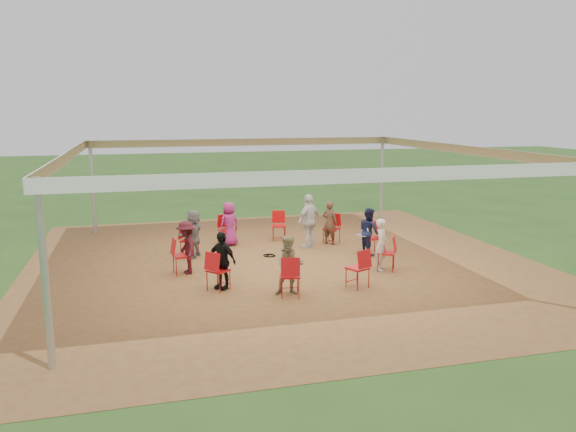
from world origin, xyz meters
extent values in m
plane|color=#254816|center=(0.00, 0.00, 0.00)|extent=(80.00, 80.00, 0.00)
plane|color=brown|center=(0.00, 0.00, 0.01)|extent=(13.00, 13.00, 0.00)
cylinder|color=#B2B2B7|center=(-5.00, -5.00, 1.50)|extent=(0.12, 0.12, 3.00)
cylinder|color=#B2B2B7|center=(-5.00, 5.00, 1.50)|extent=(0.12, 0.12, 3.00)
cylinder|color=#B2B2B7|center=(5.00, 5.00, 1.50)|extent=(0.12, 0.12, 3.00)
plane|color=white|center=(0.00, 0.00, 3.00)|extent=(10.30, 10.30, 0.00)
cube|color=white|center=(0.00, -5.15, 2.88)|extent=(10.30, 0.03, 0.24)
cube|color=white|center=(0.00, 5.15, 2.88)|extent=(10.30, 0.03, 0.24)
cube|color=white|center=(-5.15, 0.00, 2.88)|extent=(0.03, 10.30, 0.24)
cube|color=white|center=(5.15, 0.00, 2.88)|extent=(0.03, 10.30, 0.24)
imported|color=#161B39|center=(2.52, 0.29, 0.66)|extent=(0.43, 0.67, 1.31)
imported|color=#503424|center=(1.87, 1.71, 0.66)|extent=(0.55, 0.56, 1.31)
imported|color=#8F1F5F|center=(-1.05, 2.31, 0.66)|extent=(0.73, 0.59, 1.31)
imported|color=slate|center=(-2.21, 1.25, 0.66)|extent=(0.99, 1.28, 1.31)
imported|color=#390F15|center=(-2.52, -0.29, 0.66)|extent=(0.51, 0.89, 1.31)
imported|color=black|center=(-1.87, -1.71, 0.66)|extent=(0.81, 0.83, 1.31)
imported|color=#978B61|center=(-0.51, -2.48, 0.66)|extent=(0.69, 0.49, 1.31)
imported|color=beige|center=(2.21, -1.25, 0.66)|extent=(0.51, 0.57, 1.31)
imported|color=silver|center=(1.15, 1.46, 0.79)|extent=(1.03, 0.89, 1.57)
torus|color=black|center=(-0.20, 0.80, 0.02)|extent=(0.39, 0.39, 0.03)
torus|color=black|center=(-0.16, 0.76, 0.02)|extent=(0.31, 0.31, 0.03)
cube|color=#B7B7BC|center=(2.30, 0.26, 0.56)|extent=(0.27, 0.36, 0.02)
cube|color=#B7B7BC|center=(2.42, 0.27, 0.68)|extent=(0.11, 0.35, 0.22)
cube|color=#CCE0FF|center=(2.41, 0.27, 0.68)|extent=(0.09, 0.30, 0.19)
camera|label=1|loc=(-3.57, -13.77, 3.95)|focal=35.00mm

